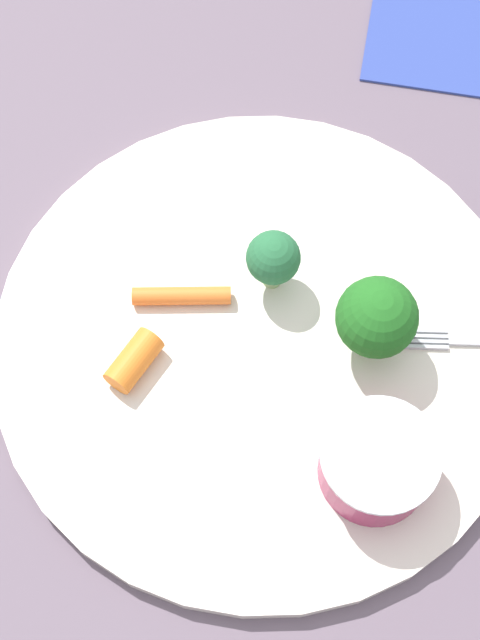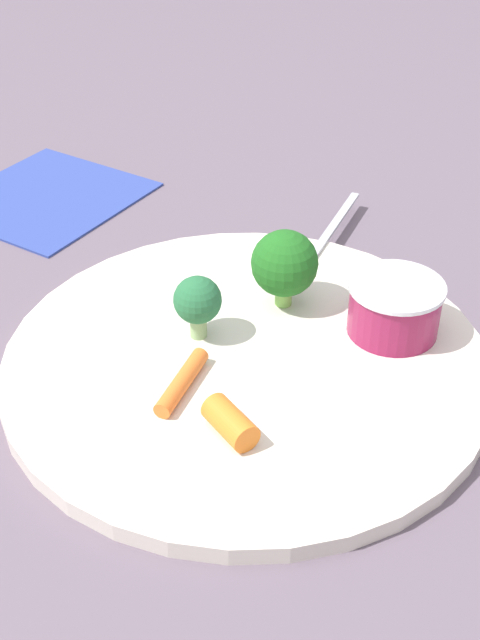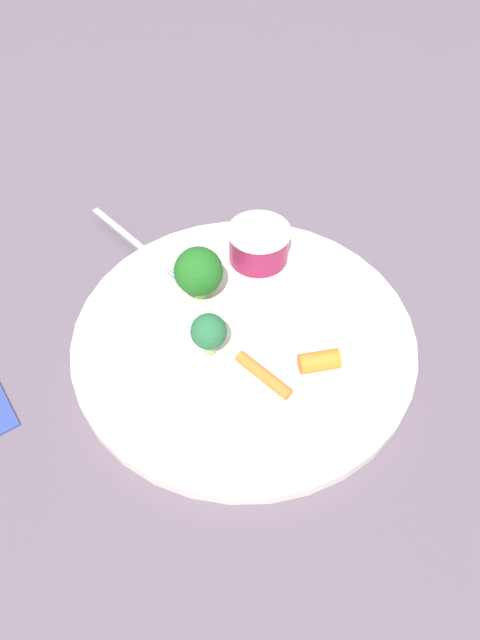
% 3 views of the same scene
% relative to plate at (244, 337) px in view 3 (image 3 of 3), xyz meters
% --- Properties ---
extents(ground_plane, '(2.40, 2.40, 0.00)m').
position_rel_plate_xyz_m(ground_plane, '(0.00, 0.00, -0.01)').
color(ground_plane, '#615260').
extents(plate, '(0.32, 0.32, 0.01)m').
position_rel_plate_xyz_m(plate, '(0.00, 0.00, 0.00)').
color(plate, silver).
rests_on(plate, ground_plane).
extents(sauce_cup, '(0.06, 0.06, 0.04)m').
position_rel_plate_xyz_m(sauce_cup, '(-0.05, -0.09, 0.02)').
color(sauce_cup, maroon).
rests_on(sauce_cup, plate).
extents(broccoli_floret_0, '(0.03, 0.03, 0.05)m').
position_rel_plate_xyz_m(broccoli_floret_0, '(0.04, 0.01, 0.03)').
color(broccoli_floret_0, '#93B374').
rests_on(broccoli_floret_0, plate).
extents(broccoli_floret_1, '(0.05, 0.05, 0.06)m').
position_rel_plate_xyz_m(broccoli_floret_1, '(0.03, -0.06, 0.04)').
color(broccoli_floret_1, '#87C557').
rests_on(broccoli_floret_1, plate).
extents(carrot_stick_0, '(0.04, 0.02, 0.02)m').
position_rel_plate_xyz_m(carrot_stick_0, '(-0.05, 0.06, 0.01)').
color(carrot_stick_0, orange).
rests_on(carrot_stick_0, plate).
extents(carrot_stick_1, '(0.04, 0.06, 0.01)m').
position_rel_plate_xyz_m(carrot_stick_1, '(0.00, 0.05, 0.01)').
color(carrot_stick_1, orange).
rests_on(carrot_stick_1, plate).
extents(fork, '(0.08, 0.15, 0.00)m').
position_rel_plate_xyz_m(fork, '(0.07, -0.14, 0.01)').
color(fork, '#B5B7BE').
rests_on(fork, plate).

